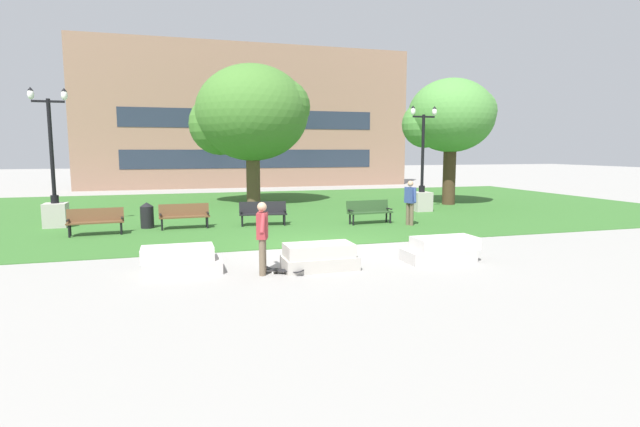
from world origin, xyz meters
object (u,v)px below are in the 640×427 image
park_bench_near_left (184,214)px  park_bench_far_left (263,212)px  lamp_post_left (55,200)px  concrete_block_left (319,257)px  park_bench_near_right (96,220)px  park_bench_far_right (369,210)px  trash_bin (147,215)px  person_skateboarder (262,234)px  lamp_post_right (422,190)px  concrete_block_right (441,250)px  concrete_block_center (181,260)px  skateboard (283,270)px  person_bystander_near_lawn (410,200)px

park_bench_near_left → park_bench_far_left: same height
lamp_post_left → concrete_block_left: bearing=-50.2°
lamp_post_left → park_bench_near_right: bearing=-54.0°
lamp_post_left → park_bench_far_left: bearing=-13.2°
park_bench_near_right → park_bench_far_right: size_ratio=1.00×
lamp_post_left → park_bench_far_right: bearing=-12.2°
trash_bin → person_skateboarder: bearing=-70.2°
park_bench_near_right → park_bench_near_left: bearing=11.6°
person_skateboarder → trash_bin: size_ratio=1.78×
concrete_block_left → park_bench_near_left: size_ratio=0.99×
person_skateboarder → lamp_post_right: lamp_post_right is taller
concrete_block_right → lamp_post_left: (-10.91, 9.19, 0.75)m
park_bench_near_right → park_bench_far_right: (9.93, -0.19, 0.00)m
person_skateboarder → concrete_block_center: bearing=158.6°
skateboard → lamp_post_right: 13.26m
concrete_block_right → park_bench_far_left: size_ratio=1.03×
park_bench_near_left → lamp_post_right: size_ratio=0.37×
concrete_block_center → trash_bin: trash_bin is taller
concrete_block_left → person_skateboarder: 1.57m
skateboard → person_bystander_near_lawn: 8.70m
park_bench_far_left → park_bench_far_right: size_ratio=1.01×
person_skateboarder → park_bench_far_left: bearing=79.8°
person_skateboarder → park_bench_far_left: 7.61m
lamp_post_left → trash_bin: size_ratio=5.34×
lamp_post_right → person_bystander_near_lawn: 4.65m
concrete_block_left → park_bench_near_right: size_ratio=0.98×
concrete_block_center → skateboard: size_ratio=1.98×
concrete_block_center → concrete_block_right: 6.61m
person_skateboarder → park_bench_near_left: 7.71m
park_bench_near_left → person_bystander_near_lawn: (8.32, -1.66, 0.44)m
park_bench_near_left → trash_bin: bearing=159.7°
lamp_post_left → park_bench_near_left: bearing=-20.4°
park_bench_far_right → park_bench_far_left: bearing=169.8°
park_bench_far_right → person_bystander_near_lawn: person_bystander_near_lawn is taller
park_bench_near_right → lamp_post_left: 2.91m
concrete_block_center → concrete_block_left: (3.26, -0.61, 0.00)m
person_bystander_near_lawn → trash_bin: bearing=167.5°
park_bench_near_left → park_bench_near_right: size_ratio=0.99×
park_bench_near_left → park_bench_far_left: size_ratio=0.98×
person_bystander_near_lawn → park_bench_near_right: bearing=174.6°
concrete_block_left → skateboard: bearing=-168.5°
park_bench_far_right → trash_bin: bearing=171.2°
concrete_block_right → park_bench_far_left: park_bench_far_left is taller
concrete_block_right → skateboard: (-4.26, -0.13, -0.22)m
concrete_block_left → concrete_block_right: size_ratio=0.94×
concrete_block_right → park_bench_far_left: bearing=114.5°
park_bench_far_left → lamp_post_right: size_ratio=0.38×
park_bench_far_right → trash_bin: trash_bin is taller
concrete_block_center → skateboard: bearing=-19.0°
concrete_block_left → lamp_post_left: size_ratio=0.35×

